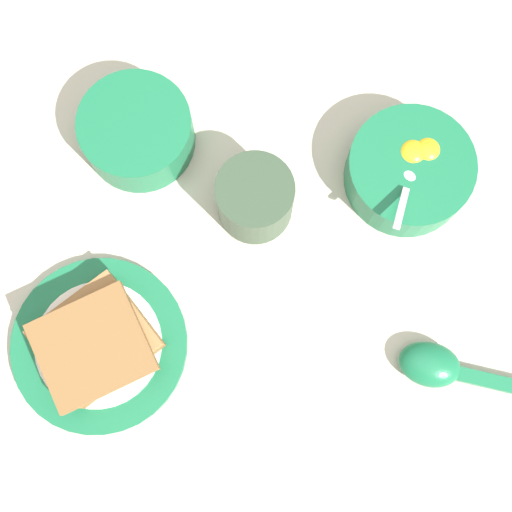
{
  "coord_description": "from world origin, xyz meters",
  "views": [
    {
      "loc": [
        0.09,
        -0.14,
        0.74
      ],
      "look_at": [
        -0.01,
        -0.02,
        0.02
      ],
      "focal_mm": 50.0,
      "sensor_mm": 36.0,
      "label": 1
    }
  ],
  "objects_px": {
    "egg_bowl": "(409,170)",
    "toast_plate": "(99,345)",
    "toast_sandwich": "(95,342)",
    "drinking_cup": "(255,198)",
    "congee_bowl": "(137,130)",
    "soup_spoon": "(443,369)"
  },
  "relations": [
    {
      "from": "toast_sandwich",
      "to": "soup_spoon",
      "type": "xyz_separation_m",
      "value": [
        0.29,
        0.2,
        -0.02
      ]
    },
    {
      "from": "toast_sandwich",
      "to": "drinking_cup",
      "type": "distance_m",
      "value": 0.22
    },
    {
      "from": "egg_bowl",
      "to": "soup_spoon",
      "type": "xyz_separation_m",
      "value": [
        0.15,
        -0.14,
        -0.01
      ]
    },
    {
      "from": "soup_spoon",
      "to": "toast_plate",
      "type": "bearing_deg",
      "value": -145.16
    },
    {
      "from": "toast_plate",
      "to": "drinking_cup",
      "type": "relative_size",
      "value": 2.26
    },
    {
      "from": "soup_spoon",
      "to": "egg_bowl",
      "type": "bearing_deg",
      "value": 136.67
    },
    {
      "from": "egg_bowl",
      "to": "drinking_cup",
      "type": "relative_size",
      "value": 1.78
    },
    {
      "from": "egg_bowl",
      "to": "toast_plate",
      "type": "relative_size",
      "value": 0.79
    },
    {
      "from": "toast_plate",
      "to": "drinking_cup",
      "type": "bearing_deg",
      "value": 81.58
    },
    {
      "from": "toast_sandwich",
      "to": "congee_bowl",
      "type": "xyz_separation_m",
      "value": [
        -0.11,
        0.19,
        -0.0
      ]
    },
    {
      "from": "toast_plate",
      "to": "toast_sandwich",
      "type": "relative_size",
      "value": 1.36
    },
    {
      "from": "toast_sandwich",
      "to": "drinking_cup",
      "type": "height_order",
      "value": "drinking_cup"
    },
    {
      "from": "toast_sandwich",
      "to": "egg_bowl",
      "type": "bearing_deg",
      "value": 68.36
    },
    {
      "from": "egg_bowl",
      "to": "soup_spoon",
      "type": "height_order",
      "value": "egg_bowl"
    },
    {
      "from": "congee_bowl",
      "to": "toast_plate",
      "type": "bearing_deg",
      "value": -59.86
    },
    {
      "from": "egg_bowl",
      "to": "soup_spoon",
      "type": "relative_size",
      "value": 0.89
    },
    {
      "from": "drinking_cup",
      "to": "toast_plate",
      "type": "bearing_deg",
      "value": -98.42
    },
    {
      "from": "egg_bowl",
      "to": "toast_plate",
      "type": "height_order",
      "value": "egg_bowl"
    },
    {
      "from": "soup_spoon",
      "to": "drinking_cup",
      "type": "height_order",
      "value": "drinking_cup"
    },
    {
      "from": "toast_sandwich",
      "to": "congee_bowl",
      "type": "distance_m",
      "value": 0.23
    },
    {
      "from": "egg_bowl",
      "to": "congee_bowl",
      "type": "height_order",
      "value": "egg_bowl"
    },
    {
      "from": "toast_sandwich",
      "to": "drinking_cup",
      "type": "bearing_deg",
      "value": 81.74
    }
  ]
}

